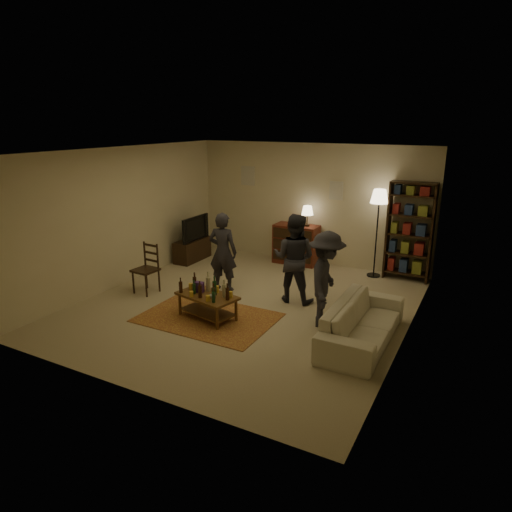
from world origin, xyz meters
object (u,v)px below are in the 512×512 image
Objects in this scene: dresser at (296,243)px; dining_chair at (148,266)px; person_left at (223,252)px; person_right at (294,258)px; floor_lamp at (379,203)px; person_by_sofa at (326,280)px; coffee_table at (207,296)px; bookshelf at (410,231)px; sofa at (362,322)px; tv_stand at (192,244)px.

dining_chair is at bearing -120.90° from dresser.
person_left is 0.95× the size of person_right.
person_right is (-0.97, -2.05, -0.76)m from floor_lamp.
floor_lamp is at bearing -13.92° from person_by_sofa.
coffee_table is at bearing 100.81° from person_left.
dining_chair is 0.48× the size of bookshelf.
person_by_sofa is (-0.11, -2.78, -0.80)m from floor_lamp.
dresser is 3.93m from sofa.
person_right is (2.64, 0.88, 0.30)m from dining_chair.
coffee_table is 0.60× the size of floor_lamp.
floor_lamp is at bearing -146.92° from person_left.
person_right is at bearing 54.94° from coffee_table.
tv_stand is at bearing 52.38° from person_by_sofa.
dining_chair is at bearing 22.41° from person_left.
dining_chair is 0.53× the size of floor_lamp.
bookshelf is at bearing -0.82° from sofa.
bookshelf is 3.01m from person_by_sofa.
person_right is at bearing 38.05° from person_by_sofa.
person_right is (0.96, 1.37, 0.43)m from coffee_table.
person_right is 1.04× the size of person_by_sofa.
dresser is 0.65× the size of sofa.
dining_chair is at bearing 80.94° from person_by_sofa.
person_right reaches higher than coffee_table.
person_left reaches higher than dining_chair.
sofa is at bearing -52.46° from dresser.
dining_chair is 0.47× the size of sofa.
bookshelf is at bearing 1.57° from dresser.
dresser is 0.74× the size of floor_lamp.
person_right is (3.10, -1.20, 0.42)m from tv_stand.
bookshelf reaches higher than person_left.
coffee_table is 1.75m from dining_chair.
person_left is at bearing 63.65° from person_by_sofa.
coffee_table is 3.49m from dresser.
dresser is at bearing 63.70° from dining_chair.
person_by_sofa is (1.82, 0.65, 0.39)m from coffee_table.
dining_chair is at bearing -77.60° from tv_stand.
bookshelf reaches higher than sofa.
person_right is at bearing -115.22° from floor_lamp.
dresser reaches higher than sofa.
floor_lamp is (1.93, 3.43, 1.19)m from coffee_table.
tv_stand reaches higher than dining_chair.
sofa is at bearing -25.34° from tv_stand.
floor_lamp is 3.33m from person_left.
person_left is 1.43m from person_right.
person_left is 0.99× the size of person_by_sofa.
person_right is (0.85, -2.11, 0.33)m from dresser.
person_right reaches higher than tv_stand.
floor_lamp is at bearing -168.25° from bookshelf.
floor_lamp reaches higher than sofa.
dresser reaches higher than dining_chair.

